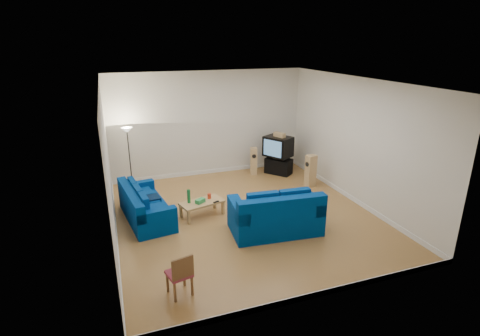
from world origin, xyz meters
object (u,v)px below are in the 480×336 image
object	(u,v)px
sofa_loveseat	(276,217)
sofa_three_seat	(144,208)
television	(278,146)
coffee_table	(202,204)
tv_stand	(279,166)

from	to	relation	value
sofa_loveseat	sofa_three_seat	bearing A→B (deg)	154.15
sofa_three_seat	television	bearing A→B (deg)	105.16
sofa_loveseat	television	world-z (taller)	television
sofa_three_seat	coffee_table	bearing A→B (deg)	70.28
tv_stand	television	size ratio (longest dim) A/B	0.81
sofa_loveseat	coffee_table	size ratio (longest dim) A/B	1.80
coffee_table	television	bearing A→B (deg)	35.58
sofa_three_seat	sofa_loveseat	distance (m)	3.13
television	sofa_loveseat	bearing A→B (deg)	-55.88
sofa_three_seat	coffee_table	xyz separation A→B (m)	(1.34, -0.27, 0.03)
sofa_loveseat	tv_stand	bearing A→B (deg)	69.05
sofa_loveseat	television	size ratio (longest dim) A/B	2.03
coffee_table	television	world-z (taller)	television
sofa_loveseat	television	bearing A→B (deg)	69.63
sofa_three_seat	coffee_table	world-z (taller)	sofa_three_seat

